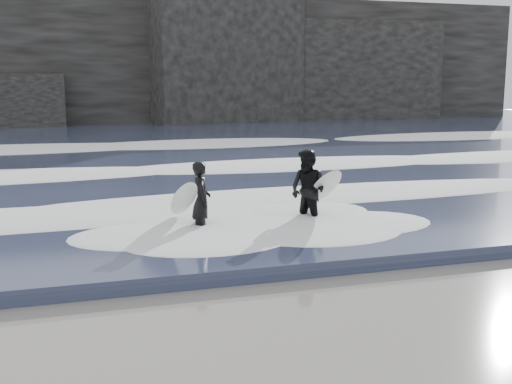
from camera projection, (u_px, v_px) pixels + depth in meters
The scene contains 8 objects.
ground at pixel (373, 346), 8.64m from camera, with size 120.00×120.00×0.00m, color olive.
sea at pixel (127, 142), 35.84m from camera, with size 90.00×52.00×0.30m, color #2D3551.
headland at pixel (101, 62), 50.97m from camera, with size 70.00×9.00×10.00m, color black.
foam_near at pixel (213, 200), 17.02m from camera, with size 60.00×3.20×0.20m, color white.
foam_mid at pixel (167, 166), 23.59m from camera, with size 60.00×4.00×0.24m, color white.
foam_far at pixel (136, 143), 32.03m from camera, with size 60.00×4.80×0.30m, color white.
surfer_left at pixel (198, 200), 14.40m from camera, with size 0.91×1.76×1.76m.
surfer_right at pixel (310, 190), 15.15m from camera, with size 1.40×2.06×1.93m.
Camera 1 is at (-3.97, -7.29, 3.53)m, focal length 45.00 mm.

